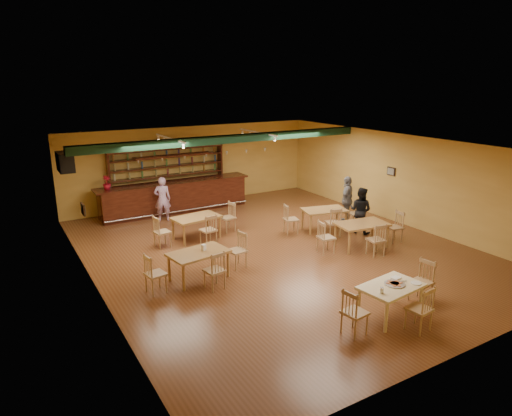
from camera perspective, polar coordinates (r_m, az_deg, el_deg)
floor at (r=13.19m, az=2.56°, el=-5.23°), size 12.00×12.00×0.00m
ceiling_beam at (r=14.83m, az=-3.29°, el=8.62°), size 10.00×0.30×0.25m
track_rail_left at (r=14.65m, az=-10.72°, el=8.55°), size 0.05×2.50×0.05m
track_rail_right at (r=16.02m, az=0.21°, el=9.45°), size 0.05×2.50×0.05m
ac_unit at (r=14.80m, az=-22.69°, el=5.35°), size 0.34×0.70×0.48m
picture_left at (r=11.81m, az=-20.83°, el=-0.15°), size 0.04×0.34×0.28m
picture_right at (r=16.21m, az=16.56°, el=4.42°), size 0.04×0.34×0.28m
bar_counter at (r=16.96m, az=-10.09°, el=1.40°), size 5.68×0.85×1.13m
back_bar_hutch at (r=17.40m, az=-10.92°, el=3.68°), size 4.39×0.40×2.28m
poinsettia at (r=16.13m, az=-18.19°, el=3.02°), size 0.34×0.34×0.48m
dining_table_a at (r=14.07m, az=-7.44°, el=-2.45°), size 1.50×1.01×0.70m
dining_table_b at (r=14.92m, az=8.50°, el=-1.43°), size 1.55×1.14×0.69m
dining_table_c at (r=11.31m, az=-7.15°, el=-7.13°), size 1.52×1.04×0.71m
dining_table_d at (r=13.61m, az=13.02°, el=-3.32°), size 1.57×1.07×0.73m
near_table at (r=9.96m, az=16.42°, el=-11.08°), size 1.39×0.99×0.70m
pizza_tray at (r=9.87m, az=16.96°, el=-9.09°), size 0.51×0.51×0.01m
parmesan_shaker at (r=9.42m, az=15.46°, el=-9.89°), size 0.08×0.08×0.11m
napkin_stack at (r=10.14m, az=17.09°, el=-8.36°), size 0.22×0.18×0.03m
pizza_server at (r=9.99m, az=17.32°, el=-8.75°), size 0.33×0.22×0.00m
side_plate at (r=10.06m, az=19.38°, el=-8.84°), size 0.25×0.25×0.01m
patron_bar at (r=15.91m, az=-11.63°, el=1.11°), size 0.65×0.52×1.54m
patron_right_a at (r=14.75m, az=12.93°, el=-0.28°), size 0.80×0.88×1.48m
patron_right_b at (r=15.66m, az=11.32°, el=1.03°), size 1.01×0.84×1.61m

